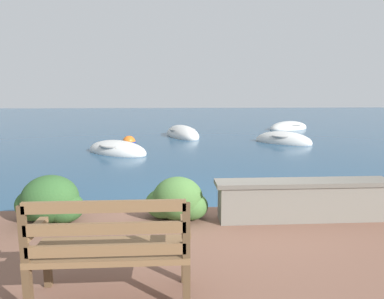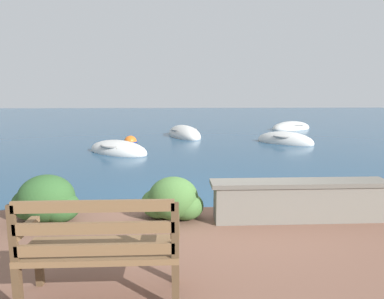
% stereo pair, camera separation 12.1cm
% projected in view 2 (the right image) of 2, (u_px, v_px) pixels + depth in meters
% --- Properties ---
extents(ground_plane, '(80.00, 80.00, 0.00)m').
position_uv_depth(ground_plane, '(222.00, 220.00, 5.28)').
color(ground_plane, navy).
extents(park_bench, '(1.30, 0.48, 0.93)m').
position_uv_depth(park_bench, '(100.00, 246.00, 2.81)').
color(park_bench, brown).
rests_on(park_bench, patio_terrace).
extents(stone_wall, '(2.42, 0.39, 0.55)m').
position_uv_depth(stone_wall, '(299.00, 200.00, 4.67)').
color(stone_wall, slate).
rests_on(stone_wall, patio_terrace).
extents(hedge_clump_far_left, '(0.94, 0.68, 0.64)m').
position_uv_depth(hedge_clump_far_left, '(46.00, 201.00, 4.64)').
color(hedge_clump_far_left, '#2D5628').
rests_on(hedge_clump_far_left, patio_terrace).
extents(hedge_clump_left, '(0.87, 0.63, 0.59)m').
position_uv_depth(hedge_clump_left, '(172.00, 201.00, 4.72)').
color(hedge_clump_left, '#426B33').
rests_on(hedge_clump_left, patio_terrace).
extents(hedge_clump_centre, '(0.70, 0.51, 0.48)m').
position_uv_depth(hedge_clump_centre, '(277.00, 200.00, 4.93)').
color(hedge_clump_centre, '#38662D').
rests_on(hedge_clump_centre, patio_terrace).
extents(rowboat_nearest, '(2.56, 2.33, 0.72)m').
position_uv_depth(rowboat_nearest, '(118.00, 151.00, 11.25)').
color(rowboat_nearest, silver).
rests_on(rowboat_nearest, ground_plane).
extents(rowboat_mid, '(2.38, 2.23, 0.80)m').
position_uv_depth(rowboat_mid, '(285.00, 141.00, 13.41)').
color(rowboat_mid, silver).
rests_on(rowboat_mid, ground_plane).
extents(rowboat_far, '(1.96, 3.13, 0.87)m').
position_uv_depth(rowboat_far, '(184.00, 135.00, 15.47)').
color(rowboat_far, silver).
rests_on(rowboat_far, ground_plane).
extents(rowboat_outer, '(2.92, 2.53, 0.77)m').
position_uv_depth(rowboat_outer, '(291.00, 128.00, 18.43)').
color(rowboat_outer, silver).
rests_on(rowboat_outer, ground_plane).
extents(mooring_buoy, '(0.55, 0.55, 0.50)m').
position_uv_depth(mooring_buoy, '(130.00, 142.00, 13.07)').
color(mooring_buoy, orange).
rests_on(mooring_buoy, ground_plane).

